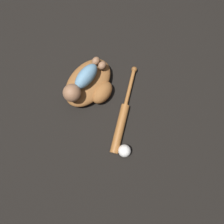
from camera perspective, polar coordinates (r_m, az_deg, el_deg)
The scene contains 5 objects.
ground_plane at distance 1.46m, azimuth -5.88°, elevation 6.04°, with size 6.00×6.00×0.00m, color black.
baseball_glove at distance 1.41m, azimuth -5.68°, elevation 7.25°, with size 0.38×0.31×0.10m.
baby_figure at distance 1.32m, azimuth -7.93°, elevation 7.85°, with size 0.34×0.12×0.11m.
baseball_bat at distance 1.37m, azimuth 2.64°, elevation -1.96°, with size 0.53×0.30×0.05m.
baseball at distance 1.33m, azimuth 3.27°, elevation -10.06°, with size 0.08×0.08×0.08m.
Camera 1 is at (0.27, 0.44, 1.37)m, focal length 35.00 mm.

